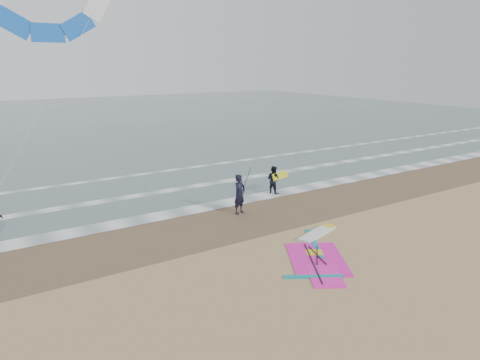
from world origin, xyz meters
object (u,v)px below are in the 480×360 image
windsurf_rig (318,251)px  surf_kite (46,17)px  person_standing (240,194)px  person_walking (273,180)px

windsurf_rig → surf_kite: size_ratio=0.49×
windsurf_rig → person_standing: bearing=92.3°
person_walking → surf_kite: (-10.18, 5.48, 8.57)m
windsurf_rig → person_walking: 8.03m
windsurf_rig → surf_kite: 17.32m
person_standing → person_walking: person_standing is taller
windsurf_rig → person_standing: person_standing is taller
person_standing → surf_kite: surf_kite is taller
windsurf_rig → person_walking: (3.20, 7.33, 0.77)m
windsurf_rig → person_standing: size_ratio=2.49×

